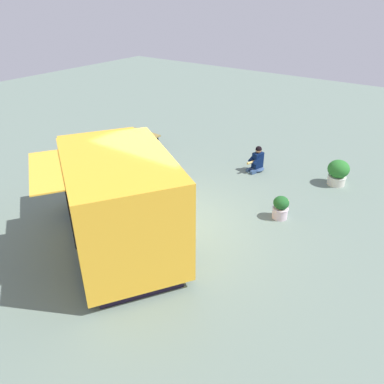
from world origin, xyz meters
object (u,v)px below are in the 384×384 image
at_px(food_truck, 117,198).
at_px(planter_flowering_side, 281,207).
at_px(planter_flowering_near, 338,172).
at_px(plaza_bench, 144,135).
at_px(person_customer, 257,162).

distance_m(food_truck, planter_flowering_side, 4.35).
bearing_deg(food_truck, planter_flowering_near, 151.42).
bearing_deg(food_truck, planter_flowering_side, 139.88).
xyz_separation_m(food_truck, planter_flowering_side, (-3.26, 2.75, -0.85)).
distance_m(planter_flowering_near, plaza_bench, 7.37).
distance_m(planter_flowering_near, planter_flowering_side, 2.96).
height_order(planter_flowering_side, plaza_bench, planter_flowering_side).
height_order(food_truck, planter_flowering_side, food_truck).
bearing_deg(planter_flowering_side, planter_flowering_near, 168.18).
bearing_deg(planter_flowering_side, person_customer, -140.34).
height_order(person_customer, plaza_bench, person_customer).
relative_size(planter_flowering_side, plaza_bench, 0.44).
distance_m(food_truck, planter_flowering_near, 7.06).
bearing_deg(plaza_bench, planter_flowering_side, 74.04).
relative_size(person_customer, plaza_bench, 0.61).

